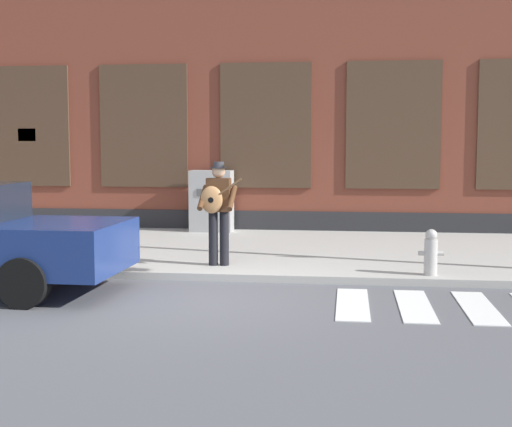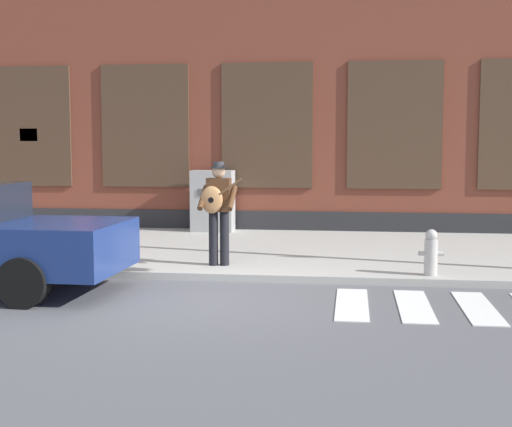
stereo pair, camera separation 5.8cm
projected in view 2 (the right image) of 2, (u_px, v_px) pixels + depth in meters
The scene contains 6 objects.
ground_plane at pixel (207, 298), 9.71m from camera, with size 160.00×160.00×0.00m, color #56565B.
sidewalk at pixel (249, 250), 13.69m from camera, with size 28.00×5.74×0.11m.
building_backdrop at pixel (276, 68), 18.10m from camera, with size 28.00×4.06×8.06m.
busker at pixel (218, 206), 11.54m from camera, with size 0.70×0.52×1.69m.
utility_box at pixel (213, 201), 16.16m from camera, with size 0.95×0.56×1.38m.
fire_hydrant at pixel (431, 253), 10.74m from camera, with size 0.38×0.20×0.70m.
Camera 2 is at (1.95, -9.38, 2.09)m, focal length 50.00 mm.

